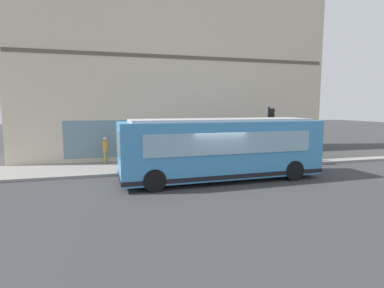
% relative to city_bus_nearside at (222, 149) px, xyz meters
% --- Properties ---
extents(ground, '(120.00, 120.00, 0.00)m').
position_rel_city_bus_nearside_xyz_m(ground, '(-0.44, 0.55, -1.55)').
color(ground, '#38383A').
extents(sidewalk_curb, '(3.86, 40.00, 0.15)m').
position_rel_city_bus_nearside_xyz_m(sidewalk_curb, '(4.09, 0.55, -1.48)').
color(sidewalk_curb, gray).
rests_on(sidewalk_curb, ground).
extents(building_corner, '(6.44, 21.76, 12.59)m').
position_rel_city_bus_nearside_xyz_m(building_corner, '(9.21, 0.55, 4.73)').
color(building_corner, beige).
rests_on(building_corner, ground).
extents(city_bus_nearside, '(2.86, 10.12, 3.07)m').
position_rel_city_bus_nearside_xyz_m(city_bus_nearside, '(0.00, 0.00, 0.00)').
color(city_bus_nearside, '#3F8CC6').
rests_on(city_bus_nearside, ground).
extents(traffic_light_near_corner, '(0.32, 0.49, 3.50)m').
position_rel_city_bus_nearside_xyz_m(traffic_light_near_corner, '(2.82, -4.28, 1.04)').
color(traffic_light_near_corner, black).
rests_on(traffic_light_near_corner, sidewalk_curb).
extents(fire_hydrant, '(0.35, 0.35, 0.74)m').
position_rel_city_bus_nearside_xyz_m(fire_hydrant, '(4.95, 0.67, -1.04)').
color(fire_hydrant, red).
rests_on(fire_hydrant, sidewalk_curb).
extents(pedestrian_walking_along_curb, '(0.32, 0.32, 1.76)m').
position_rel_city_bus_nearside_xyz_m(pedestrian_walking_along_curb, '(2.98, -6.54, -0.38)').
color(pedestrian_walking_along_curb, '#8C3F8C').
rests_on(pedestrian_walking_along_curb, sidewalk_curb).
extents(pedestrian_near_building_entrance, '(0.32, 0.32, 1.71)m').
position_rel_city_bus_nearside_xyz_m(pedestrian_near_building_entrance, '(3.78, -2.56, -0.42)').
color(pedestrian_near_building_entrance, gold).
rests_on(pedestrian_near_building_entrance, sidewalk_curb).
extents(pedestrian_near_hydrant, '(0.32, 0.32, 1.67)m').
position_rel_city_bus_nearside_xyz_m(pedestrian_near_hydrant, '(5.24, 5.66, -0.44)').
color(pedestrian_near_hydrant, '#99994C').
rests_on(pedestrian_near_hydrant, sidewalk_curb).
extents(newspaper_vending_box, '(0.44, 0.43, 0.90)m').
position_rel_city_bus_nearside_xyz_m(newspaper_vending_box, '(2.99, 2.97, -0.95)').
color(newspaper_vending_box, '#263F99').
rests_on(newspaper_vending_box, sidewalk_curb).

